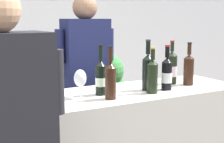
# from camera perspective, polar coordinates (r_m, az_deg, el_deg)

# --- Properties ---
(wall_back) EXTENTS (8.00, 0.10, 2.80)m
(wall_back) POSITION_cam_1_polar(r_m,az_deg,el_deg) (4.63, -17.24, 7.42)
(wall_back) COLOR white
(wall_back) RESTS_ON ground_plane
(wine_bottle_0) EXTENTS (0.07, 0.07, 0.34)m
(wine_bottle_0) POSITION_cam_1_polar(r_m,az_deg,el_deg) (2.19, -1.98, -0.95)
(wine_bottle_0) COLOR black
(wine_bottle_0) RESTS_ON counter
(wine_bottle_1) EXTENTS (0.07, 0.07, 0.34)m
(wine_bottle_1) POSITION_cam_1_polar(r_m,az_deg,el_deg) (2.07, -0.26, -1.33)
(wine_bottle_1) COLOR black
(wine_bottle_1) RESTS_ON counter
(wine_bottle_3) EXTENTS (0.08, 0.08, 0.34)m
(wine_bottle_3) POSITION_cam_1_polar(r_m,az_deg,el_deg) (2.60, 10.29, 0.64)
(wine_bottle_3) COLOR black
(wine_bottle_3) RESTS_ON counter
(wine_bottle_4) EXTENTS (0.07, 0.07, 0.31)m
(wine_bottle_4) POSITION_cam_1_polar(r_m,az_deg,el_deg) (2.25, 7.01, -0.65)
(wine_bottle_4) COLOR black
(wine_bottle_4) RESTS_ON counter
(wine_bottle_5) EXTENTS (0.08, 0.08, 0.36)m
(wine_bottle_5) POSITION_cam_1_polar(r_m,az_deg,el_deg) (2.34, 6.20, 0.17)
(wine_bottle_5) COLOR black
(wine_bottle_5) RESTS_ON counter
(wine_bottle_6) EXTENTS (0.08, 0.08, 0.33)m
(wine_bottle_6) POSITION_cam_1_polar(r_m,az_deg,el_deg) (2.58, 13.13, 0.49)
(wine_bottle_6) COLOR black
(wine_bottle_6) RESTS_ON counter
(wine_bottle_7) EXTENTS (0.07, 0.07, 0.32)m
(wine_bottle_7) POSITION_cam_1_polar(r_m,az_deg,el_deg) (2.37, 9.46, -0.33)
(wine_bottle_7) COLOR black
(wine_bottle_7) RESTS_ON counter
(wine_glass) EXTENTS (0.08, 0.08, 0.19)m
(wine_glass) POSITION_cam_1_polar(r_m,az_deg,el_deg) (2.10, -5.53, -1.33)
(wine_glass) COLOR silver
(wine_glass) RESTS_ON counter
(ice_bucket) EXTENTS (0.20, 0.20, 0.19)m
(ice_bucket) POSITION_cam_1_polar(r_m,az_deg,el_deg) (2.03, -16.47, -2.83)
(ice_bucket) COLOR silver
(ice_bucket) RESTS_ON counter
(person_server) EXTENTS (0.54, 0.25, 1.72)m
(person_server) POSITION_cam_1_polar(r_m,az_deg,el_deg) (2.93, -4.52, -4.09)
(person_server) COLOR black
(person_server) RESTS_ON ground_plane
(potted_shrub) EXTENTS (0.58, 0.58, 1.18)m
(potted_shrub) POSITION_cam_1_polar(r_m,az_deg,el_deg) (3.45, -1.63, -4.36)
(potted_shrub) COLOR brown
(potted_shrub) RESTS_ON ground_plane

